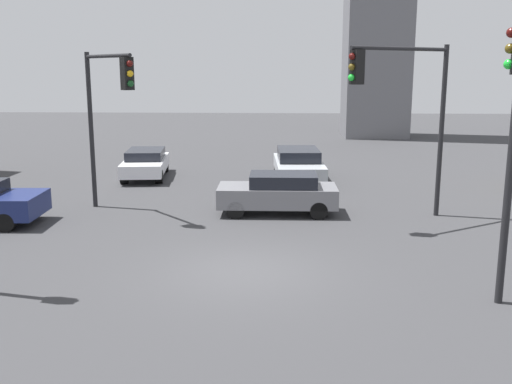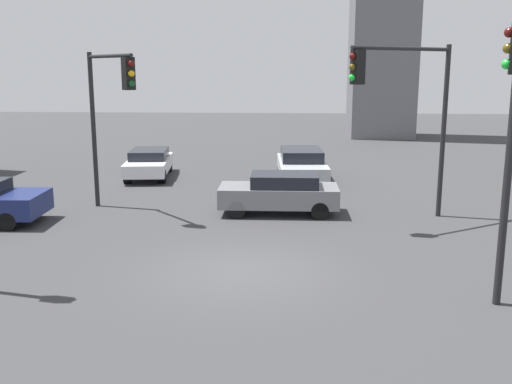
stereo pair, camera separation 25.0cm
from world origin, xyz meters
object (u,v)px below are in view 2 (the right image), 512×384
at_px(car_3, 280,193).
at_px(car_4, 302,164).
at_px(traffic_light_1, 405,95).
at_px(traffic_light_3, 109,99).
at_px(car_0, 149,162).
at_px(traffic_light_2, 512,115).

xyz_separation_m(car_3, car_4, (0.84, 6.25, 0.00)).
distance_m(traffic_light_1, car_4, 8.53).
height_order(traffic_light_1, car_4, traffic_light_1).
distance_m(traffic_light_1, car_3, 5.22).
height_order(traffic_light_3, car_3, traffic_light_3).
relative_size(traffic_light_3, car_0, 1.22).
height_order(traffic_light_2, traffic_light_3, traffic_light_2).
bearing_deg(traffic_light_3, car_3, 51.08).
distance_m(car_3, car_4, 6.30).
bearing_deg(traffic_light_3, traffic_light_1, 43.87).
bearing_deg(traffic_light_2, traffic_light_1, -67.28).
height_order(traffic_light_1, traffic_light_3, traffic_light_1).
distance_m(traffic_light_2, car_0, 18.17).
xyz_separation_m(traffic_light_1, traffic_light_3, (-9.54, 0.68, -0.18)).
bearing_deg(traffic_light_3, car_4, 93.13).
bearing_deg(car_4, car_3, -10.90).
distance_m(car_0, car_3, 8.98).
relative_size(traffic_light_1, traffic_light_3, 1.04).
height_order(traffic_light_2, car_0, traffic_light_2).
height_order(car_0, car_4, car_4).
xyz_separation_m(traffic_light_2, car_4, (-3.88, 13.88, -3.25)).
height_order(traffic_light_2, car_4, traffic_light_2).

